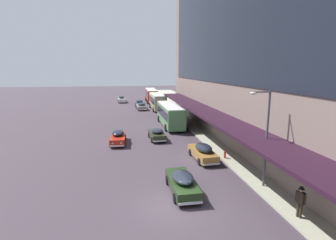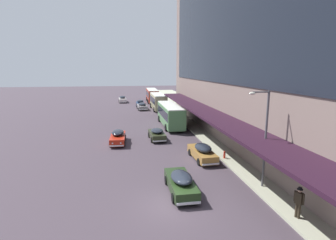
% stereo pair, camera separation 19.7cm
% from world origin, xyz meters
% --- Properties ---
extents(ground, '(240.00, 240.00, 0.00)m').
position_xyz_m(ground, '(0.00, 0.00, 0.00)').
color(ground, '#443942').
extents(sidewalk_kerb, '(10.00, 180.00, 0.15)m').
position_xyz_m(sidewalk_kerb, '(11.00, 0.00, 0.07)').
color(sidewalk_kerb, '#AEAF94').
rests_on(sidewalk_kerb, ground).
extents(transit_bus_kerbside_front, '(2.80, 9.39, 3.32)m').
position_xyz_m(transit_bus_kerbside_front, '(4.03, 39.57, 1.90)').
color(transit_bus_kerbside_front, tan).
rests_on(transit_bus_kerbside_front, ground).
extents(transit_bus_kerbside_rear, '(2.89, 11.18, 3.35)m').
position_xyz_m(transit_bus_kerbside_rear, '(4.11, 52.76, 1.91)').
color(transit_bus_kerbside_rear, '#B23321').
rests_on(transit_bus_kerbside_rear, ground).
extents(transit_bus_kerbside_far, '(2.74, 10.57, 3.22)m').
position_xyz_m(transit_bus_kerbside_far, '(3.83, 23.32, 1.85)').
color(transit_bus_kerbside_far, '#568954').
rests_on(transit_bus_kerbside_far, ground).
extents(sedan_lead_near, '(1.79, 4.76, 1.49)m').
position_xyz_m(sedan_lead_near, '(0.87, 1.73, 0.74)').
color(sedan_lead_near, '#213518').
rests_on(sedan_lead_near, ground).
extents(sedan_oncoming_rear, '(2.01, 4.68, 1.48)m').
position_xyz_m(sedan_oncoming_rear, '(0.58, 45.73, 0.73)').
color(sedan_oncoming_rear, navy).
rests_on(sedan_oncoming_rear, ground).
extents(sedan_trailing_near, '(2.07, 4.96, 1.66)m').
position_xyz_m(sedan_trailing_near, '(-3.52, 53.48, 0.81)').
color(sedan_trailing_near, beige).
rests_on(sedan_trailing_near, ground).
extents(sedan_far_back, '(1.86, 4.70, 1.53)m').
position_xyz_m(sedan_far_back, '(-3.77, 15.02, 0.76)').
color(sedan_far_back, '#B62614').
rests_on(sedan_far_back, ground).
extents(sedan_lead_mid, '(1.90, 4.30, 1.41)m').
position_xyz_m(sedan_lead_mid, '(0.88, 15.85, 0.71)').
color(sedan_lead_mid, '#2A301B').
rests_on(sedan_lead_mid, ground).
extents(sedan_oncoming_front, '(2.14, 5.07, 1.50)m').
position_xyz_m(sedan_oncoming_front, '(0.68, 40.31, 0.75)').
color(sedan_oncoming_front, gray).
rests_on(sedan_oncoming_front, ground).
extents(sedan_second_mid, '(1.91, 4.81, 1.57)m').
position_xyz_m(sedan_second_mid, '(4.29, 7.98, 0.77)').
color(sedan_second_mid, olive).
rests_on(sedan_second_mid, ground).
extents(pedestrian_at_kerb, '(0.38, 0.58, 1.86)m').
position_xyz_m(pedestrian_at_kerb, '(6.73, -2.70, 1.18)').
color(pedestrian_at_kerb, '#30271C').
rests_on(pedestrian_at_kerb, sidewalk_kerb).
extents(street_lamp, '(1.50, 0.28, 6.92)m').
position_xyz_m(street_lamp, '(6.68, 1.46, 4.18)').
color(street_lamp, '#4C4C51').
rests_on(street_lamp, sidewalk_kerb).
extents(fire_hydrant, '(0.20, 0.40, 0.70)m').
position_xyz_m(fire_hydrant, '(6.37, 7.66, 0.49)').
color(fire_hydrant, red).
rests_on(fire_hydrant, sidewalk_kerb).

